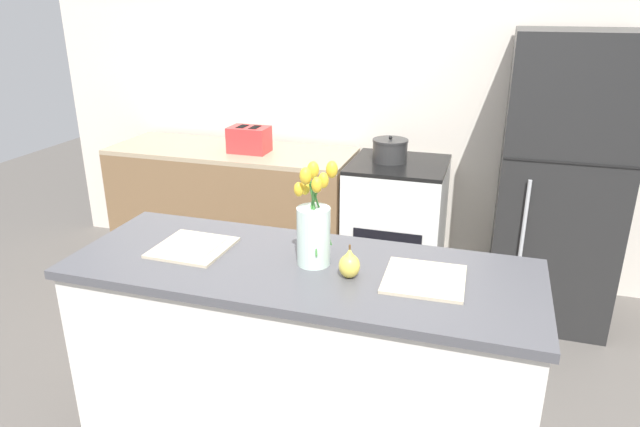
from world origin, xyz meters
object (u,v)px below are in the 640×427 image
Objects in this scene: pear_figurine at (349,264)px; plate_setting_left at (193,247)px; flower_vase at (314,227)px; plate_setting_right at (424,278)px; stove_range at (395,229)px; cooking_pot at (390,150)px; toaster at (249,139)px; refrigerator at (560,182)px.

pear_figurine reaches higher than plate_setting_left.
plate_setting_right is at bearing -2.33° from flower_vase.
stove_range is at bearing 103.03° from plate_setting_right.
toaster is at bearing -176.67° from cooking_pot.
flower_vase is (-0.06, -1.57, 0.61)m from stove_range.
cooking_pot reaches higher than pear_figurine.
refrigerator reaches higher than stove_range.
pear_figurine is (-0.85, -1.64, 0.11)m from refrigerator.
stove_range is at bearing 87.94° from flower_vase.
flower_vase is 0.45m from plate_setting_right.
plate_setting_left is 1.61m from toaster.
stove_range is 3.05× the size of plate_setting_right.
refrigerator is at bearing 1.08° from toaster.
pear_figurine is 1.95m from toaster.
refrigerator reaches higher than toaster.
refrigerator reaches higher than pear_figurine.
toaster is (-0.94, 1.53, -0.08)m from flower_vase.
stove_range is 2.25× the size of flower_vase.
toaster is 0.94m from cooking_pot.
pear_figurine is at bearing -117.35° from refrigerator.
flower_vase is 1.36× the size of plate_setting_right.
flower_vase is at bearing -89.77° from cooking_pot.
refrigerator is at bearing -1.00° from cooking_pot.
pear_figurine is 0.43× the size of plate_setting_left.
plate_setting_left is at bearing -107.45° from cooking_pot.
stove_range is at bearing 2.07° from toaster.
cooking_pot is at bearing 95.66° from pear_figurine.
toaster is at bearing 131.44° from plate_setting_right.
plate_setting_right is at bearing -48.56° from toaster.
pear_figurine reaches higher than stove_range.
stove_range is 1.14m from toaster.
toaster reaches higher than plate_setting_left.
refrigerator is 2.20m from plate_setting_left.
refrigerator reaches higher than plate_setting_right.
flower_vase is at bearing -58.35° from toaster.
toaster reaches higher than pear_figurine.
toaster is at bearing -177.93° from stove_range.
flower_vase reaches higher than plate_setting_right.
cooking_pot is (-0.43, 1.60, 0.05)m from plate_setting_right.
stove_range is 4.00× the size of cooking_pot.
plate_setting_right is at bearing 0.00° from plate_setting_left.
flower_vase is at bearing -122.66° from refrigerator.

